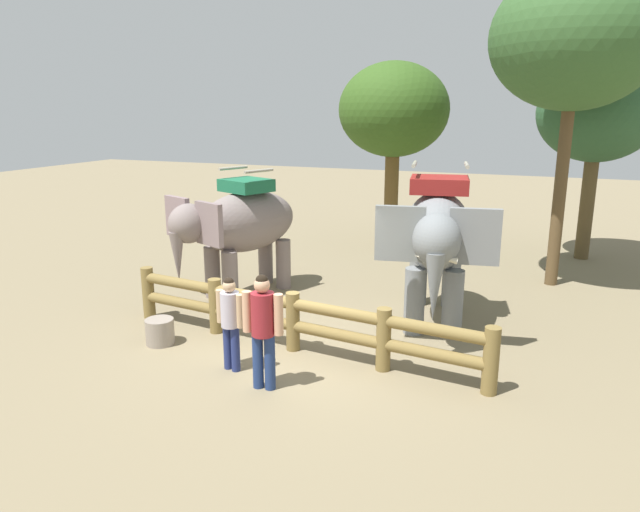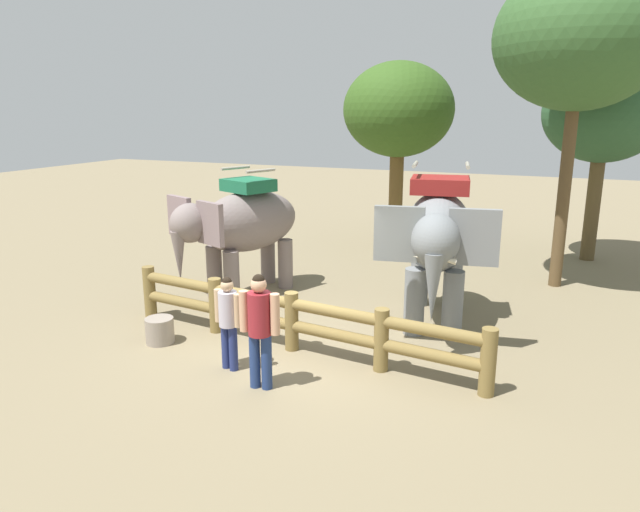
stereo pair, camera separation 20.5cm
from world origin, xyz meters
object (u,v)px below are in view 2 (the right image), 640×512
elephant_center (437,237)px  feed_bucket (160,330)px  log_fence (292,317)px  elephant_near_left (242,225)px  tree_back_center (398,111)px  tree_far_left (580,38)px  tourist_woman_in_black (228,317)px  tourist_man_in_blue (260,323)px  tree_far_right (604,114)px

elephant_center → feed_bucket: size_ratio=7.33×
elephant_center → feed_bucket: bearing=-146.5°
log_fence → elephant_center: (2.02, 2.23, 1.15)m
elephant_near_left → tree_back_center: tree_back_center is taller
tree_far_left → feed_bucket: 10.67m
tourist_woman_in_black → tree_far_left: 9.67m
tourist_man_in_blue → tree_far_right: size_ratio=0.34×
tree_far_left → tree_back_center: size_ratio=1.31×
elephant_center → tourist_man_in_blue: elephant_center is taller
tourist_woman_in_black → log_fence: bearing=61.8°
tourist_woman_in_black → tree_far_right: 11.82m
tourist_woman_in_black → tree_far_left: (4.76, 6.99, 4.69)m
feed_bucket → elephant_center: bearing=33.5°
log_fence → tree_back_center: (-0.58, 8.63, 3.43)m
tree_back_center → tree_far_right: (5.52, 0.25, -0.05)m
elephant_center → tourist_man_in_blue: bearing=-116.3°
tourist_woman_in_black → tourist_man_in_blue: size_ratio=0.87×
tree_far_left → feed_bucket: (-6.50, -6.54, -5.36)m
elephant_near_left → feed_bucket: (0.05, -3.09, -1.37)m
elephant_near_left → elephant_center: 4.41m
tourist_woman_in_black → tree_back_center: (0.01, 9.73, 3.13)m
tourist_woman_in_black → tree_far_right: bearing=61.0°
log_fence → elephant_center: elephant_center is taller
tree_far_left → tree_back_center: bearing=149.9°
elephant_center → tourist_man_in_blue: (-1.83, -3.71, -0.72)m
log_fence → tourist_woman_in_black: (-0.59, -1.10, 0.30)m
log_fence → elephant_near_left: elephant_near_left is taller
tree_back_center → feed_bucket: 10.19m
tourist_man_in_blue → feed_bucket: tourist_man_in_blue is taller
tourist_man_in_blue → feed_bucket: size_ratio=3.54×
tourist_woman_in_black → elephant_center: bearing=51.9°
elephant_near_left → tree_far_left: size_ratio=0.47×
elephant_center → tree_far_right: bearing=66.4°
tree_far_right → feed_bucket: tree_far_right is taller
log_fence → tree_far_right: 10.71m
elephant_center → tourist_woman_in_black: elephant_center is taller
elephant_near_left → tree_far_right: 10.04m
feed_bucket → tree_far_left: bearing=45.2°
tourist_woman_in_black → tourist_man_in_blue: 0.88m
tourist_man_in_blue → tree_far_right: 11.78m
elephant_near_left → tree_back_center: (1.81, 6.20, 2.43)m
elephant_near_left → tree_far_right: bearing=41.4°
feed_bucket → elephant_near_left: bearing=90.9°
log_fence → tourist_man_in_blue: 1.56m
elephant_near_left → elephant_center: elephant_center is taller
elephant_near_left → tourist_man_in_blue: size_ratio=1.89×
tourist_man_in_blue → tree_far_left: size_ratio=0.25×
log_fence → feed_bucket: log_fence is taller
elephant_center → tree_back_center: tree_back_center is taller
elephant_near_left → tourist_man_in_blue: 4.73m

